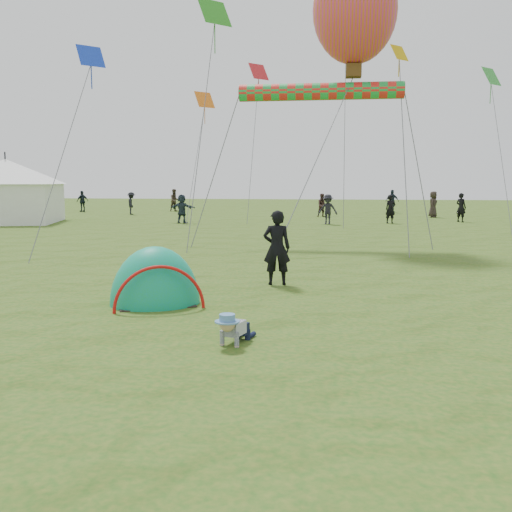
# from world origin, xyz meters

# --- Properties ---
(ground) EXTENTS (140.00, 140.00, 0.00)m
(ground) POSITION_xyz_m (0.00, 0.00, 0.00)
(ground) COLOR #1F5316
(crawling_toddler) EXTENTS (0.64, 0.77, 0.51)m
(crawling_toddler) POSITION_xyz_m (0.12, 0.55, 0.25)
(crawling_toddler) COLOR black
(crawling_toddler) RESTS_ON ground
(popup_tent) EXTENTS (2.22, 2.06, 2.29)m
(popup_tent) POSITION_xyz_m (-1.90, 3.13, 0.00)
(popup_tent) COLOR teal
(popup_tent) RESTS_ON ground
(standing_adult) EXTENTS (0.69, 0.50, 1.74)m
(standing_adult) POSITION_xyz_m (0.27, 5.54, 0.87)
(standing_adult) COLOR black
(standing_adult) RESTS_ON ground
(event_marquee) EXTENTS (7.10, 7.10, 3.96)m
(event_marquee) POSITION_xyz_m (-17.35, 23.55, 1.98)
(event_marquee) COLOR white
(event_marquee) RESTS_ON ground
(crowd_person_0) EXTENTS (0.69, 0.56, 1.65)m
(crowd_person_0) POSITION_xyz_m (4.80, 26.00, 0.82)
(crowd_person_0) COLOR black
(crowd_person_0) RESTS_ON ground
(crowd_person_1) EXTENTS (1.11, 1.07, 1.79)m
(crowd_person_1) POSITION_xyz_m (-11.19, 37.30, 0.90)
(crowd_person_1) COLOR #3D3126
(crowd_person_1) RESTS_ON ground
(crowd_person_2) EXTENTS (0.91, 1.03, 1.67)m
(crowd_person_2) POSITION_xyz_m (-18.24, 35.53, 0.83)
(crowd_person_2) COLOR black
(crowd_person_2) RESTS_ON ground
(crowd_person_3) EXTENTS (1.14, 0.73, 1.68)m
(crowd_person_3) POSITION_xyz_m (1.23, 24.81, 0.84)
(crowd_person_3) COLOR black
(crowd_person_3) RESTS_ON ground
(crowd_person_5) EXTENTS (1.62, 0.81, 1.67)m
(crowd_person_5) POSITION_xyz_m (-7.16, 24.59, 0.84)
(crowd_person_5) COLOR #263442
(crowd_person_5) RESTS_ON ground
(crowd_person_6) EXTENTS (0.74, 0.73, 1.72)m
(crowd_person_6) POSITION_xyz_m (9.07, 27.76, 0.86)
(crowd_person_6) COLOR black
(crowd_person_6) RESTS_ON ground
(crowd_person_7) EXTENTS (0.88, 0.75, 1.58)m
(crowd_person_7) POSITION_xyz_m (0.79, 31.64, 0.79)
(crowd_person_7) COLOR #372320
(crowd_person_7) RESTS_ON ground
(crowd_person_8) EXTENTS (1.12, 0.79, 1.77)m
(crowd_person_8) POSITION_xyz_m (6.03, 37.64, 0.88)
(crowd_person_8) COLOR #1A242E
(crowd_person_8) RESTS_ON ground
(crowd_person_9) EXTENTS (0.98, 1.21, 1.63)m
(crowd_person_9) POSITION_xyz_m (-13.11, 32.55, 0.81)
(crowd_person_9) COLOR black
(crowd_person_9) RESTS_ON ground
(crowd_person_10) EXTENTS (0.80, 0.99, 1.75)m
(crowd_person_10) POSITION_xyz_m (8.17, 32.06, 0.87)
(crowd_person_10) COLOR #2D241F
(crowd_person_10) RESTS_ON ground
(balloon_kite) EXTENTS (3.12, 3.12, 4.37)m
(balloon_kite) POSITION_xyz_m (2.21, 14.76, 8.46)
(balloon_kite) COLOR #D8580D
(rainbow_tube_kite) EXTENTS (6.19, 0.64, 0.64)m
(rainbow_tube_kite) POSITION_xyz_m (0.99, 14.70, 5.77)
(rainbow_tube_kite) COLOR red
(diamond_kite_1) EXTENTS (0.76, 0.76, 0.62)m
(diamond_kite_1) POSITION_xyz_m (3.98, 15.80, 7.34)
(diamond_kite_1) COLOR #E6B507
(diamond_kite_3) EXTENTS (1.37, 1.37, 1.12)m
(diamond_kite_3) POSITION_xyz_m (-3.35, 16.10, 9.20)
(diamond_kite_3) COLOR #2B961F
(diamond_kite_6) EXTENTS (1.29, 1.29, 1.05)m
(diamond_kite_6) POSITION_xyz_m (-3.30, 29.29, 9.29)
(diamond_kite_6) COLOR red
(diamond_kite_7) EXTENTS (1.24, 1.24, 1.02)m
(diamond_kite_7) POSITION_xyz_m (-6.50, 27.94, 7.43)
(diamond_kite_7) COLOR orange
(diamond_kite_9) EXTENTS (1.17, 1.17, 0.96)m
(diamond_kite_9) POSITION_xyz_m (9.53, 24.21, 7.80)
(diamond_kite_9) COLOR green
(diamond_kite_10) EXTENTS (1.00, 1.00, 0.82)m
(diamond_kite_10) POSITION_xyz_m (-7.35, 13.03, 6.96)
(diamond_kite_10) COLOR blue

